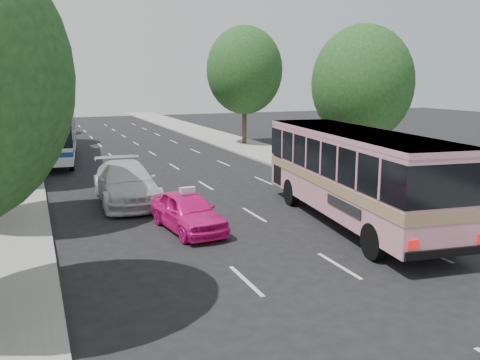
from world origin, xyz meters
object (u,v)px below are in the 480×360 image
pink_taxi (188,211)px  tour_coach_rear (40,119)px  pink_bus (354,167)px  tour_coach_front (55,131)px  white_pickup (126,183)px

pink_taxi → tour_coach_rear: size_ratio=0.35×
pink_bus → tour_coach_rear: pink_bus is taller
tour_coach_front → pink_bus: bearing=-58.6°
white_pickup → tour_coach_rear: (-2.86, 23.36, 1.16)m
pink_bus → white_pickup: bearing=145.1°
tour_coach_front → white_pickup: bearing=-74.7°
tour_coach_front → tour_coach_rear: bearing=98.9°
pink_taxi → tour_coach_rear: tour_coach_rear is taller
pink_bus → white_pickup: 9.73m
pink_taxi → tour_coach_front: tour_coach_front is taller
white_pickup → tour_coach_front: 13.01m
white_pickup → pink_bus: bearing=-40.7°
pink_bus → pink_taxi: pink_bus is taller
pink_bus → tour_coach_rear: bearing=115.8°
pink_bus → pink_taxi: size_ratio=2.72×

